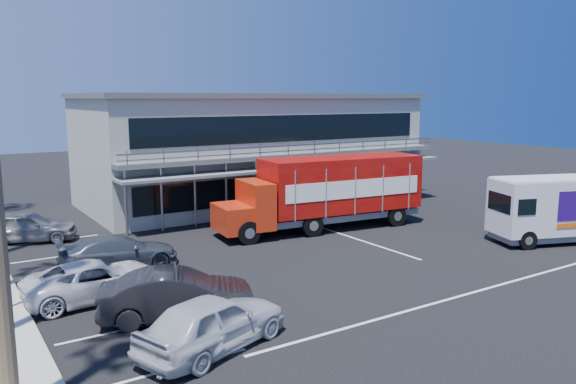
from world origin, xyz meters
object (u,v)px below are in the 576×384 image
red_truck (329,190)px  parked_car_b (178,295)px  parked_car_a (213,322)px  white_van (559,208)px

red_truck → parked_car_b: (-11.71, -7.59, -1.33)m
parked_car_a → white_van: bearing=-104.2°
white_van → parked_car_a: bearing=-154.4°
red_truck → white_van: bearing=-41.0°
parked_car_a → parked_car_b: parked_car_b is taller
white_van → parked_car_a: size_ratio=1.47×
parked_car_a → parked_car_b: 2.60m
white_van → parked_car_b: (-19.49, 0.83, -0.90)m
parked_car_a → red_truck: bearing=-68.3°
red_truck → parked_car_a: bearing=-132.8°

